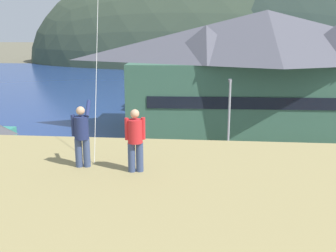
{
  "coord_description": "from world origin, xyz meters",
  "views": [
    {
      "loc": [
        2.14,
        -18.72,
        10.51
      ],
      "look_at": [
        -0.49,
        9.0,
        3.69
      ],
      "focal_mm": 42.4,
      "sensor_mm": 36.0,
      "label": 1
    }
  ],
  "objects_px": {
    "moored_boat_wharfside": "(139,101)",
    "moored_boat_inner_slip": "(139,101)",
    "harbor_lodge": "(264,69)",
    "parked_car_mid_row_near": "(127,168)",
    "parked_car_corner_spot": "(130,206)",
    "parked_car_back_row_right": "(322,176)",
    "wharf_dock": "(163,106)",
    "moored_boat_outer_mooring": "(190,106)",
    "person_companion": "(135,139)",
    "parking_light_pole": "(229,118)",
    "person_kite_flyer": "(82,134)",
    "parked_car_front_row_silver": "(260,208)"
  },
  "relations": [
    {
      "from": "moored_boat_wharfside",
      "to": "moored_boat_inner_slip",
      "type": "bearing_deg",
      "value": 98.06
    },
    {
      "from": "harbor_lodge",
      "to": "parked_car_mid_row_near",
      "type": "xyz_separation_m",
      "value": [
        -11.24,
        -14.94,
        -5.5
      ]
    },
    {
      "from": "parked_car_corner_spot",
      "to": "parked_car_mid_row_near",
      "type": "xyz_separation_m",
      "value": [
        -1.36,
        6.14,
        0.0
      ]
    },
    {
      "from": "harbor_lodge",
      "to": "moored_boat_wharfside",
      "type": "bearing_deg",
      "value": 139.39
    },
    {
      "from": "parked_car_corner_spot",
      "to": "parked_car_mid_row_near",
      "type": "height_order",
      "value": "same"
    },
    {
      "from": "harbor_lodge",
      "to": "parked_car_back_row_right",
      "type": "xyz_separation_m",
      "value": [
        1.94,
        -15.34,
        -5.5
      ]
    },
    {
      "from": "wharf_dock",
      "to": "moored_boat_outer_mooring",
      "type": "xyz_separation_m",
      "value": [
        3.71,
        -2.03,
        0.37
      ]
    },
    {
      "from": "person_companion",
      "to": "wharf_dock",
      "type": "bearing_deg",
      "value": 95.11
    },
    {
      "from": "wharf_dock",
      "to": "parked_car_corner_spot",
      "type": "xyz_separation_m",
      "value": [
        1.67,
        -33.08,
        0.71
      ]
    },
    {
      "from": "wharf_dock",
      "to": "parking_light_pole",
      "type": "distance_m",
      "value": 24.98
    },
    {
      "from": "person_kite_flyer",
      "to": "person_companion",
      "type": "bearing_deg",
      "value": -9.19
    },
    {
      "from": "parked_car_front_row_silver",
      "to": "person_kite_flyer",
      "type": "distance_m",
      "value": 13.45
    },
    {
      "from": "parked_car_front_row_silver",
      "to": "moored_boat_inner_slip",
      "type": "bearing_deg",
      "value": 110.05
    },
    {
      "from": "moored_boat_wharfside",
      "to": "parked_car_mid_row_near",
      "type": "relative_size",
      "value": 1.69
    },
    {
      "from": "moored_boat_wharfside",
      "to": "parking_light_pole",
      "type": "xyz_separation_m",
      "value": [
        10.99,
        -24.47,
        3.31
      ]
    },
    {
      "from": "wharf_dock",
      "to": "parking_light_pole",
      "type": "height_order",
      "value": "parking_light_pole"
    },
    {
      "from": "parked_car_corner_spot",
      "to": "parked_car_back_row_right",
      "type": "xyz_separation_m",
      "value": [
        11.82,
        5.74,
        0.0
      ]
    },
    {
      "from": "moored_boat_wharfside",
      "to": "parked_car_back_row_right",
      "type": "relative_size",
      "value": 1.73
    },
    {
      "from": "moored_boat_wharfside",
      "to": "moored_boat_inner_slip",
      "type": "relative_size",
      "value": 0.99
    },
    {
      "from": "person_kite_flyer",
      "to": "wharf_dock",
      "type": "bearing_deg",
      "value": 93.04
    },
    {
      "from": "moored_boat_inner_slip",
      "to": "harbor_lodge",
      "type": "bearing_deg",
      "value": -40.84
    },
    {
      "from": "harbor_lodge",
      "to": "moored_boat_outer_mooring",
      "type": "height_order",
      "value": "harbor_lodge"
    },
    {
      "from": "parked_car_back_row_right",
      "to": "person_companion",
      "type": "bearing_deg",
      "value": -122.27
    },
    {
      "from": "parked_car_mid_row_near",
      "to": "person_kite_flyer",
      "type": "relative_size",
      "value": 2.33
    },
    {
      "from": "harbor_lodge",
      "to": "parked_car_corner_spot",
      "type": "bearing_deg",
      "value": -115.12
    },
    {
      "from": "parking_light_pole",
      "to": "moored_boat_outer_mooring",
      "type": "bearing_deg",
      "value": 99.92
    },
    {
      "from": "parked_car_front_row_silver",
      "to": "parking_light_pole",
      "type": "xyz_separation_m",
      "value": [
        -1.3,
        9.12,
        2.96
      ]
    },
    {
      "from": "harbor_lodge",
      "to": "person_companion",
      "type": "xyz_separation_m",
      "value": [
        -7.74,
        -30.66,
        1.07
      ]
    },
    {
      "from": "parked_car_corner_spot",
      "to": "parked_car_front_row_silver",
      "type": "bearing_deg",
      "value": 3.27
    },
    {
      "from": "parked_car_back_row_right",
      "to": "parking_light_pole",
      "type": "xyz_separation_m",
      "value": [
        -6.01,
        3.78,
        2.96
      ]
    },
    {
      "from": "parking_light_pole",
      "to": "person_kite_flyer",
      "type": "height_order",
      "value": "person_kite_flyer"
    },
    {
      "from": "parking_light_pole",
      "to": "person_companion",
      "type": "bearing_deg",
      "value": -100.86
    },
    {
      "from": "moored_boat_wharfside",
      "to": "parked_car_mid_row_near",
      "type": "distance_m",
      "value": 28.12
    },
    {
      "from": "harbor_lodge",
      "to": "parking_light_pole",
      "type": "xyz_separation_m",
      "value": [
        -4.07,
        -11.55,
        -2.54
      ]
    },
    {
      "from": "harbor_lodge",
      "to": "parked_car_corner_spot",
      "type": "relative_size",
      "value": 6.77
    },
    {
      "from": "moored_boat_inner_slip",
      "to": "moored_boat_outer_mooring",
      "type": "bearing_deg",
      "value": -22.93
    },
    {
      "from": "harbor_lodge",
      "to": "parked_car_mid_row_near",
      "type": "bearing_deg",
      "value": -126.96
    },
    {
      "from": "moored_boat_wharfside",
      "to": "parked_car_front_row_silver",
      "type": "relative_size",
      "value": 1.71
    },
    {
      "from": "parking_light_pole",
      "to": "harbor_lodge",
      "type": "bearing_deg",
      "value": 70.59
    },
    {
      "from": "moored_boat_outer_mooring",
      "to": "person_kite_flyer",
      "type": "bearing_deg",
      "value": -92.08
    },
    {
      "from": "parked_car_front_row_silver",
      "to": "moored_boat_wharfside",
      "type": "bearing_deg",
      "value": 110.09
    },
    {
      "from": "moored_boat_wharfside",
      "to": "person_kite_flyer",
      "type": "relative_size",
      "value": 3.95
    },
    {
      "from": "moored_boat_inner_slip",
      "to": "wharf_dock",
      "type": "bearing_deg",
      "value": -16.36
    },
    {
      "from": "parked_car_mid_row_near",
      "to": "parked_car_back_row_right",
      "type": "height_order",
      "value": "same"
    },
    {
      "from": "parked_car_back_row_right",
      "to": "wharf_dock",
      "type": "bearing_deg",
      "value": 116.27
    },
    {
      "from": "harbor_lodge",
      "to": "moored_boat_inner_slip",
      "type": "distance_m",
      "value": 20.77
    },
    {
      "from": "parking_light_pole",
      "to": "parked_car_mid_row_near",
      "type": "bearing_deg",
      "value": -154.73
    },
    {
      "from": "parked_car_front_row_silver",
      "to": "parked_car_corner_spot",
      "type": "bearing_deg",
      "value": -176.73
    },
    {
      "from": "parked_car_back_row_right",
      "to": "parked_car_front_row_silver",
      "type": "relative_size",
      "value": 0.99
    },
    {
      "from": "wharf_dock",
      "to": "person_companion",
      "type": "relative_size",
      "value": 6.19
    }
  ]
}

